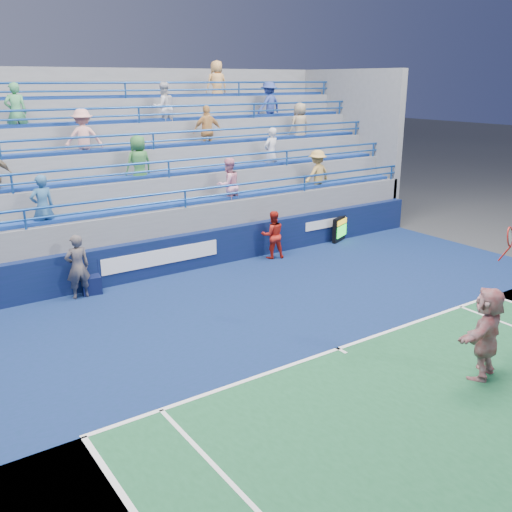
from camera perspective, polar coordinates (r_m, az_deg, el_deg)
ground at (r=12.31m, az=8.22°, el=-9.25°), size 120.00×120.00×0.00m
sponsor_wall at (r=17.08m, az=-6.57°, el=0.45°), size 18.00×0.32×1.10m
bleacher_stand at (r=20.16m, az=-11.78°, el=5.71°), size 18.00×5.60×6.13m
serve_speed_board at (r=20.34m, az=8.56°, el=2.78°), size 1.21×0.64×0.87m
judge_chair at (r=15.76m, az=-16.17°, el=-2.64°), size 0.57×0.57×0.87m
tennis_player at (r=11.61m, az=22.04°, el=-7.12°), size 1.77×1.00×2.92m
line_judge at (r=15.32m, az=-17.42°, el=-1.04°), size 0.63×0.42×1.71m
ball_girl at (r=17.98m, az=1.69°, el=2.13°), size 0.89×0.79×1.53m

